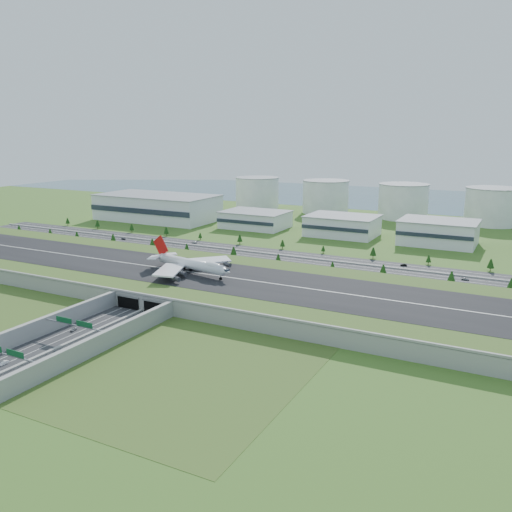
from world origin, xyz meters
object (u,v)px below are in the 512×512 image
at_px(car_3, 1,387).
at_px(car_4, 123,238).
at_px(car_5, 404,265).
at_px(car_1, 4,363).
at_px(car_2, 123,327).
at_px(boeing_747, 191,264).
at_px(car_7, 194,242).
at_px(car_0, 74,329).
at_px(fuel_tank_a, 257,193).
at_px(car_6, 465,279).

distance_m(car_3, car_4, 269.54).
distance_m(car_3, car_5, 260.27).
bearing_deg(car_1, car_2, 68.41).
xyz_separation_m(boeing_747, car_3, (13.59, -139.45, -12.59)).
height_order(car_3, car_7, car_3).
xyz_separation_m(car_0, car_3, (20.19, -53.95, 0.18)).
xyz_separation_m(fuel_tank_a, car_2, (128.96, -384.59, -16.59)).
relative_size(car_0, car_4, 0.79).
distance_m(car_5, car_6, 45.14).
height_order(fuel_tank_a, boeing_747, fuel_tank_a).
bearing_deg(car_6, car_3, 144.38).
bearing_deg(car_7, car_5, 106.97).
height_order(car_5, car_7, car_7).
bearing_deg(car_5, boeing_747, -63.66).
bearing_deg(car_3, car_7, -90.22).
bearing_deg(car_4, car_0, -123.19).
distance_m(car_2, car_4, 215.13).
distance_m(boeing_747, car_1, 125.60).
bearing_deg(car_3, car_5, -128.06).
relative_size(car_2, car_7, 1.08).
height_order(boeing_747, car_7, boeing_747).
xyz_separation_m(car_4, car_7, (61.21, 14.55, -0.09)).
bearing_deg(car_2, car_6, -104.73).
distance_m(boeing_747, car_2, 75.34).
height_order(boeing_747, car_5, boeing_747).
distance_m(car_2, car_7, 194.31).
bearing_deg(car_1, car_5, 60.73).
xyz_separation_m(car_3, car_6, (127.78, 227.17, -0.19)).
xyz_separation_m(fuel_tank_a, car_6, (258.38, -223.56, -16.72)).
relative_size(boeing_747, car_1, 15.26).
height_order(car_1, car_2, car_2).
height_order(car_5, car_6, car_5).
height_order(car_0, car_7, car_7).
bearing_deg(car_7, boeing_747, 49.26).
distance_m(car_0, car_1, 39.55).
bearing_deg(car_2, car_7, -41.81).
xyz_separation_m(car_0, car_6, (147.97, 173.22, -0.01)).
bearing_deg(car_4, boeing_747, -102.91).
relative_size(car_5, car_7, 0.84).
bearing_deg(boeing_747, car_1, -79.76).
xyz_separation_m(fuel_tank_a, car_4, (-11.69, -221.81, -16.53)).
relative_size(car_6, car_7, 0.90).
distance_m(car_3, car_6, 260.64).
bearing_deg(car_2, fuel_tank_a, -47.40).
relative_size(fuel_tank_a, car_2, 8.83).
height_order(car_4, car_6, car_4).
xyz_separation_m(car_4, car_5, (228.81, 16.55, -0.12)).
bearing_deg(boeing_747, car_7, 134.71).
distance_m(car_2, car_3, 66.17).
xyz_separation_m(car_2, car_7, (-79.44, 177.33, -0.02)).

